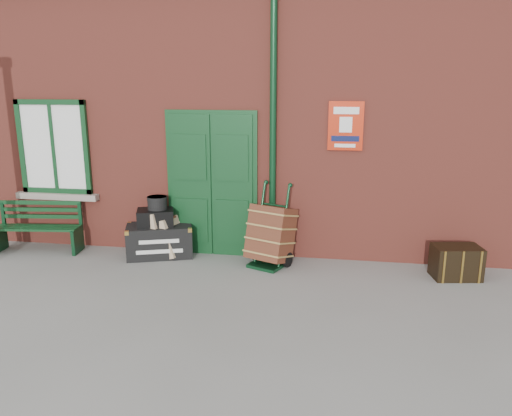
% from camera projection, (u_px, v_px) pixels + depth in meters
% --- Properties ---
extents(ground, '(80.00, 80.00, 0.00)m').
position_uv_depth(ground, '(208.00, 291.00, 6.55)').
color(ground, gray).
rests_on(ground, ground).
extents(station_building, '(10.30, 4.30, 4.36)m').
position_uv_depth(station_building, '(253.00, 109.00, 9.35)').
color(station_building, '#983E31').
rests_on(station_building, ground).
extents(bench, '(1.38, 0.57, 0.83)m').
position_uv_depth(bench, '(39.00, 226.00, 8.04)').
color(bench, '#0F391A').
rests_on(bench, ground).
extents(houdini_trunk, '(1.12, 0.84, 0.50)m').
position_uv_depth(houdini_trunk, '(160.00, 240.00, 7.83)').
color(houdini_trunk, black).
rests_on(houdini_trunk, ground).
extents(strongbox, '(0.65, 0.56, 0.25)m').
position_uv_depth(strongbox, '(155.00, 217.00, 7.74)').
color(strongbox, black).
rests_on(strongbox, houdini_trunk).
extents(hatbox, '(0.38, 0.38, 0.20)m').
position_uv_depth(hatbox, '(157.00, 203.00, 7.71)').
color(hatbox, black).
rests_on(hatbox, strongbox).
extents(suitcase_back, '(0.44, 0.57, 0.73)m').
position_uv_depth(suitcase_back, '(161.00, 233.00, 7.82)').
color(suitcase_back, tan).
rests_on(suitcase_back, ground).
extents(suitcase_front, '(0.46, 0.53, 0.63)m').
position_uv_depth(suitcase_front, '(172.00, 236.00, 7.81)').
color(suitcase_front, tan).
rests_on(suitcase_front, ground).
extents(porter_trolley, '(0.78, 0.81, 1.21)m').
position_uv_depth(porter_trolley, '(271.00, 235.00, 7.39)').
color(porter_trolley, black).
rests_on(porter_trolley, ground).
extents(dark_trunk, '(0.70, 0.52, 0.46)m').
position_uv_depth(dark_trunk, '(456.00, 262.00, 6.95)').
color(dark_trunk, black).
rests_on(dark_trunk, ground).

